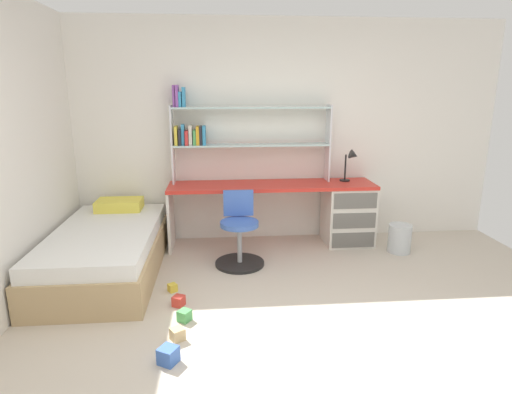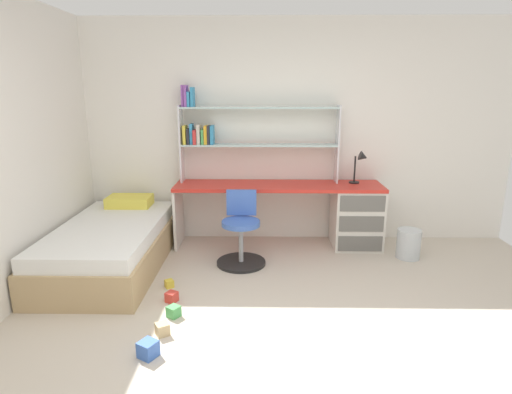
{
  "view_description": "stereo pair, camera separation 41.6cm",
  "coord_description": "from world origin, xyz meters",
  "px_view_note": "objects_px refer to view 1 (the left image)",
  "views": [
    {
      "loc": [
        -0.6,
        -2.52,
        1.82
      ],
      "look_at": [
        -0.25,
        1.5,
        0.77
      ],
      "focal_mm": 29.61,
      "sensor_mm": 36.0,
      "label": 1
    },
    {
      "loc": [
        -0.18,
        -2.54,
        1.82
      ],
      "look_at": [
        -0.25,
        1.5,
        0.77
      ],
      "focal_mm": 29.61,
      "sensor_mm": 36.0,
      "label": 2
    }
  ],
  "objects_px": {
    "swivel_chair": "(239,237)",
    "toy_block_red_1": "(179,301)",
    "bed_platform": "(106,251)",
    "waste_bin": "(400,238)",
    "toy_block_blue_2": "(168,355)",
    "toy_block_green_3": "(184,316)",
    "toy_block_yellow_0": "(172,288)",
    "toy_block_natural_4": "(177,334)",
    "bookshelf_hutch": "(228,130)",
    "desk_lamp": "(352,160)",
    "desk": "(327,209)"
  },
  "relations": [
    {
      "from": "swivel_chair",
      "to": "toy_block_natural_4",
      "type": "relative_size",
      "value": 8.28
    },
    {
      "from": "desk",
      "to": "toy_block_natural_4",
      "type": "relative_size",
      "value": 25.69
    },
    {
      "from": "swivel_chair",
      "to": "waste_bin",
      "type": "distance_m",
      "value": 1.85
    },
    {
      "from": "toy_block_yellow_0",
      "to": "swivel_chair",
      "type": "bearing_deg",
      "value": 42.29
    },
    {
      "from": "desk",
      "to": "toy_block_red_1",
      "type": "xyz_separation_m",
      "value": [
        -1.63,
        -1.4,
        -0.38
      ]
    },
    {
      "from": "desk_lamp",
      "to": "toy_block_green_3",
      "type": "distance_m",
      "value": 2.69
    },
    {
      "from": "desk_lamp",
      "to": "toy_block_blue_2",
      "type": "bearing_deg",
      "value": -130.65
    },
    {
      "from": "desk_lamp",
      "to": "bed_platform",
      "type": "relative_size",
      "value": 0.2
    },
    {
      "from": "desk",
      "to": "bookshelf_hutch",
      "type": "bearing_deg",
      "value": 172.56
    },
    {
      "from": "toy_block_red_1",
      "to": "toy_block_green_3",
      "type": "bearing_deg",
      "value": -74.59
    },
    {
      "from": "desk",
      "to": "waste_bin",
      "type": "xyz_separation_m",
      "value": [
        0.76,
        -0.36,
        -0.26
      ]
    },
    {
      "from": "toy_block_yellow_0",
      "to": "desk",
      "type": "bearing_deg",
      "value": 33.32
    },
    {
      "from": "toy_block_red_1",
      "to": "toy_block_green_3",
      "type": "height_order",
      "value": "toy_block_green_3"
    },
    {
      "from": "waste_bin",
      "to": "toy_block_yellow_0",
      "type": "xyz_separation_m",
      "value": [
        -2.48,
        -0.76,
        -0.12
      ]
    },
    {
      "from": "desk_lamp",
      "to": "swivel_chair",
      "type": "bearing_deg",
      "value": -156.51
    },
    {
      "from": "swivel_chair",
      "to": "toy_block_yellow_0",
      "type": "relative_size",
      "value": 10.6
    },
    {
      "from": "toy_block_green_3",
      "to": "toy_block_natural_4",
      "type": "distance_m",
      "value": 0.27
    },
    {
      "from": "bookshelf_hutch",
      "to": "toy_block_red_1",
      "type": "height_order",
      "value": "bookshelf_hutch"
    },
    {
      "from": "swivel_chair",
      "to": "toy_block_yellow_0",
      "type": "xyz_separation_m",
      "value": [
        -0.65,
        -0.59,
        -0.26
      ]
    },
    {
      "from": "toy_block_red_1",
      "to": "toy_block_natural_4",
      "type": "relative_size",
      "value": 0.96
    },
    {
      "from": "toy_block_red_1",
      "to": "toy_block_green_3",
      "type": "relative_size",
      "value": 0.98
    },
    {
      "from": "toy_block_natural_4",
      "to": "toy_block_red_1",
      "type": "bearing_deg",
      "value": 94.19
    },
    {
      "from": "toy_block_yellow_0",
      "to": "toy_block_green_3",
      "type": "xyz_separation_m",
      "value": [
        0.15,
        -0.52,
        0.01
      ]
    },
    {
      "from": "desk_lamp",
      "to": "desk",
      "type": "bearing_deg",
      "value": -169.94
    },
    {
      "from": "desk_lamp",
      "to": "toy_block_red_1",
      "type": "bearing_deg",
      "value": -142.92
    },
    {
      "from": "toy_block_red_1",
      "to": "toy_block_green_3",
      "type": "xyz_separation_m",
      "value": [
        0.07,
        -0.25,
        0.0
      ]
    },
    {
      "from": "bookshelf_hutch",
      "to": "toy_block_natural_4",
      "type": "xyz_separation_m",
      "value": [
        -0.45,
        -2.06,
        -1.31
      ]
    },
    {
      "from": "desk",
      "to": "desk_lamp",
      "type": "distance_m",
      "value": 0.64
    },
    {
      "from": "toy_block_green_3",
      "to": "bed_platform",
      "type": "bearing_deg",
      "value": 130.46
    },
    {
      "from": "desk_lamp",
      "to": "toy_block_natural_4",
      "type": "bearing_deg",
      "value": -133.79
    },
    {
      "from": "bed_platform",
      "to": "toy_block_natural_4",
      "type": "xyz_separation_m",
      "value": [
        0.81,
        -1.25,
        -0.19
      ]
    },
    {
      "from": "bookshelf_hutch",
      "to": "toy_block_blue_2",
      "type": "relative_size",
      "value": 15.73
    },
    {
      "from": "desk",
      "to": "toy_block_red_1",
      "type": "bearing_deg",
      "value": -139.38
    },
    {
      "from": "swivel_chair",
      "to": "toy_block_red_1",
      "type": "xyz_separation_m",
      "value": [
        -0.57,
        -0.86,
        -0.26
      ]
    },
    {
      "from": "bed_platform",
      "to": "waste_bin",
      "type": "relative_size",
      "value": 5.88
    },
    {
      "from": "toy_block_natural_4",
      "to": "desk",
      "type": "bearing_deg",
      "value": 50.18
    },
    {
      "from": "swivel_chair",
      "to": "toy_block_red_1",
      "type": "bearing_deg",
      "value": -123.29
    },
    {
      "from": "toy_block_blue_2",
      "to": "toy_block_green_3",
      "type": "bearing_deg",
      "value": 82.85
    },
    {
      "from": "bookshelf_hutch",
      "to": "toy_block_yellow_0",
      "type": "relative_size",
      "value": 25.24
    },
    {
      "from": "bed_platform",
      "to": "toy_block_blue_2",
      "type": "distance_m",
      "value": 1.72
    },
    {
      "from": "bookshelf_hutch",
      "to": "bed_platform",
      "type": "distance_m",
      "value": 1.87
    },
    {
      "from": "desk",
      "to": "desk_lamp",
      "type": "bearing_deg",
      "value": 10.06
    },
    {
      "from": "desk",
      "to": "toy_block_natural_4",
      "type": "xyz_separation_m",
      "value": [
        -1.6,
        -1.91,
        -0.38
      ]
    },
    {
      "from": "bookshelf_hutch",
      "to": "toy_block_blue_2",
      "type": "distance_m",
      "value": 2.71
    },
    {
      "from": "toy_block_blue_2",
      "to": "toy_block_green_3",
      "type": "height_order",
      "value": "toy_block_blue_2"
    },
    {
      "from": "desk",
      "to": "toy_block_green_3",
      "type": "relative_size",
      "value": 26.15
    },
    {
      "from": "toy_block_yellow_0",
      "to": "toy_block_blue_2",
      "type": "height_order",
      "value": "toy_block_blue_2"
    },
    {
      "from": "toy_block_red_1",
      "to": "waste_bin",
      "type": "bearing_deg",
      "value": 23.38
    },
    {
      "from": "bed_platform",
      "to": "toy_block_green_3",
      "type": "height_order",
      "value": "bed_platform"
    },
    {
      "from": "waste_bin",
      "to": "toy_block_green_3",
      "type": "relative_size",
      "value": 3.53
    }
  ]
}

